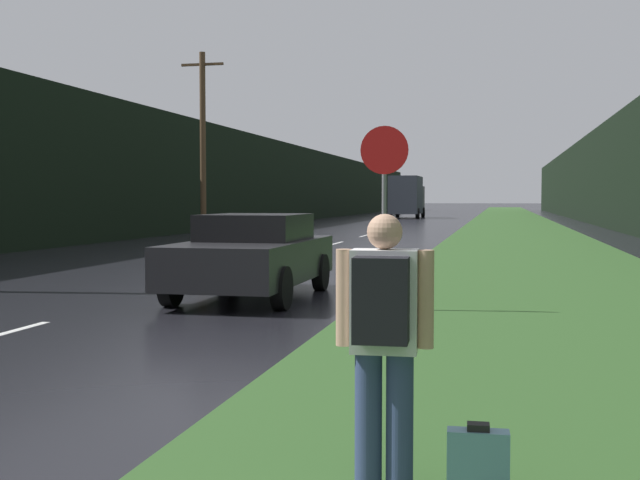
{
  "coord_description": "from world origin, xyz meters",
  "views": [
    {
      "loc": [
        6.04,
        -1.65,
        1.68
      ],
      "look_at": [
        2.32,
        14.82,
        0.81
      ],
      "focal_mm": 45.0,
      "sensor_mm": 36.0,
      "label": 1
    }
  ],
  "objects_px": {
    "stop_sign": "(384,196)",
    "suitcase": "(478,463)",
    "car_passing_near": "(253,255)",
    "delivery_truck": "(407,196)",
    "hitchhiker_with_backpack": "(384,334)"
  },
  "relations": [
    {
      "from": "car_passing_near",
      "to": "delivery_truck",
      "type": "relative_size",
      "value": 0.57
    },
    {
      "from": "stop_sign",
      "to": "car_passing_near",
      "type": "relative_size",
      "value": 0.64
    },
    {
      "from": "delivery_truck",
      "to": "suitcase",
      "type": "bearing_deg",
      "value": -83.14
    },
    {
      "from": "hitchhiker_with_backpack",
      "to": "suitcase",
      "type": "xyz_separation_m",
      "value": [
        0.53,
        0.07,
        -0.72
      ]
    },
    {
      "from": "stop_sign",
      "to": "suitcase",
      "type": "xyz_separation_m",
      "value": [
        1.59,
        -7.37,
        -1.53
      ]
    },
    {
      "from": "delivery_truck",
      "to": "stop_sign",
      "type": "bearing_deg",
      "value": -83.83
    },
    {
      "from": "hitchhiker_with_backpack",
      "to": "delivery_truck",
      "type": "height_order",
      "value": "delivery_truck"
    },
    {
      "from": "hitchhiker_with_backpack",
      "to": "car_passing_near",
      "type": "distance_m",
      "value": 9.26
    },
    {
      "from": "stop_sign",
      "to": "suitcase",
      "type": "distance_m",
      "value": 7.69
    },
    {
      "from": "hitchhiker_with_backpack",
      "to": "car_passing_near",
      "type": "bearing_deg",
      "value": 109.57
    },
    {
      "from": "hitchhiker_with_backpack",
      "to": "delivery_truck",
      "type": "distance_m",
      "value": 65.74
    },
    {
      "from": "hitchhiker_with_backpack",
      "to": "delivery_truck",
      "type": "bearing_deg",
      "value": 93.9
    },
    {
      "from": "hitchhiker_with_backpack",
      "to": "car_passing_near",
      "type": "height_order",
      "value": "hitchhiker_with_backpack"
    },
    {
      "from": "stop_sign",
      "to": "car_passing_near",
      "type": "distance_m",
      "value": 2.85
    },
    {
      "from": "stop_sign",
      "to": "car_passing_near",
      "type": "height_order",
      "value": "stop_sign"
    }
  ]
}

